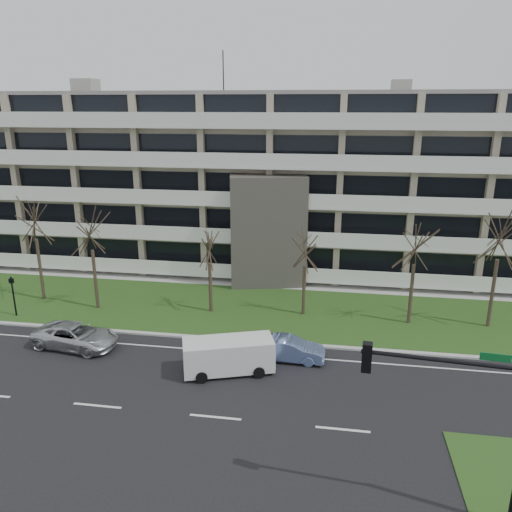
% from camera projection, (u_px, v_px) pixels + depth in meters
% --- Properties ---
extents(ground, '(160.00, 160.00, 0.00)m').
position_uv_depth(ground, '(215.00, 417.00, 23.78)').
color(ground, black).
rests_on(ground, ground).
extents(grass_verge, '(90.00, 10.00, 0.06)m').
position_uv_depth(grass_verge, '(257.00, 310.00, 36.05)').
color(grass_verge, '#2A4517').
rests_on(grass_verge, ground).
extents(curb, '(90.00, 0.35, 0.12)m').
position_uv_depth(curb, '(245.00, 341.00, 31.32)').
color(curb, '#B2B2AD').
rests_on(curb, ground).
extents(sidewalk, '(90.00, 2.00, 0.08)m').
position_uv_depth(sidewalk, '(268.00, 284.00, 41.24)').
color(sidewalk, '#B2B2AD').
rests_on(sidewalk, ground).
extents(lane_edge_line, '(90.00, 0.12, 0.01)m').
position_uv_depth(lane_edge_line, '(241.00, 353.00, 29.92)').
color(lane_edge_line, white).
rests_on(lane_edge_line, ground).
extents(apartment_building, '(60.50, 15.10, 18.75)m').
position_uv_depth(apartment_building, '(278.00, 180.00, 45.46)').
color(apartment_building, tan).
rests_on(apartment_building, ground).
extents(silver_pickup, '(5.50, 3.04, 1.46)m').
position_uv_depth(silver_pickup, '(76.00, 336.00, 30.46)').
color(silver_pickup, silver).
rests_on(silver_pickup, ground).
extents(blue_sedan, '(4.17, 1.54, 1.36)m').
position_uv_depth(blue_sedan, '(289.00, 349.00, 28.93)').
color(blue_sedan, '#7F9ADC').
rests_on(blue_sedan, ground).
extents(white_van, '(5.28, 3.32, 1.92)m').
position_uv_depth(white_van, '(230.00, 353.00, 27.50)').
color(white_van, white).
rests_on(white_van, ground).
extents(traffic_signal, '(5.70, 0.86, 6.62)m').
position_uv_depth(traffic_signal, '(468.00, 414.00, 16.87)').
color(traffic_signal, black).
rests_on(traffic_signal, ground).
extents(pedestrian_signal, '(0.31, 0.27, 2.93)m').
position_uv_depth(pedestrian_signal, '(13.00, 291.00, 34.53)').
color(pedestrian_signal, black).
rests_on(pedestrian_signal, ground).
extents(tree_1, '(4.28, 4.28, 8.56)m').
position_uv_depth(tree_1, '(33.00, 214.00, 36.08)').
color(tree_1, '#382B21').
rests_on(tree_1, ground).
extents(tree_2, '(3.96, 3.96, 7.92)m').
position_uv_depth(tree_2, '(90.00, 226.00, 34.62)').
color(tree_2, '#382B21').
rests_on(tree_2, ground).
extents(tree_3, '(3.27, 3.27, 6.55)m').
position_uv_depth(tree_3, '(209.00, 243.00, 34.36)').
color(tree_3, '#382B21').
rests_on(tree_3, ground).
extents(tree_4, '(3.22, 3.22, 6.43)m').
position_uv_depth(tree_4, '(305.00, 247.00, 33.90)').
color(tree_4, '#382B21').
rests_on(tree_4, ground).
extents(tree_5, '(3.76, 3.76, 7.52)m').
position_uv_depth(tree_5, '(416.00, 241.00, 32.21)').
color(tree_5, '#382B21').
rests_on(tree_5, ground).
extents(tree_6, '(4.21, 4.21, 8.43)m').
position_uv_depth(tree_6, '(501.00, 232.00, 31.51)').
color(tree_6, '#382B21').
rests_on(tree_6, ground).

